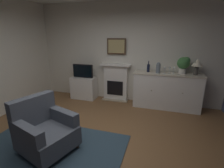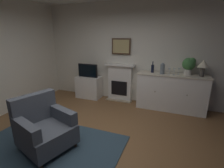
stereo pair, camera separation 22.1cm
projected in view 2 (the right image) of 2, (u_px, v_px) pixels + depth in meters
name	position (u px, v px, depth m)	size (l,w,h in m)	color
ground_plane	(90.00, 148.00, 2.93)	(5.29, 4.92, 0.10)	brown
wall_rear	(129.00, 53.00, 4.69)	(5.29, 0.06, 2.80)	silver
area_rug	(46.00, 150.00, 2.82)	(2.49, 1.77, 0.02)	#2D4251
fireplace_unit	(120.00, 82.00, 4.90)	(0.87, 0.30, 1.10)	white
framed_picture	(121.00, 46.00, 4.64)	(0.55, 0.04, 0.45)	#473323
sideboard_cabinet	(171.00, 92.00, 4.25)	(1.72, 0.49, 0.95)	white
table_lamp	(203.00, 65.00, 3.82)	(0.26, 0.26, 0.40)	#4C4742
wine_bottle	(153.00, 68.00, 4.29)	(0.08, 0.08, 0.29)	black
wine_glass_left	(169.00, 70.00, 4.07)	(0.07, 0.07, 0.16)	silver
wine_glass_center	(174.00, 70.00, 4.06)	(0.07, 0.07, 0.16)	silver
wine_glass_right	(179.00, 70.00, 4.07)	(0.07, 0.07, 0.16)	silver
vase_decorative	(162.00, 68.00, 4.12)	(0.11, 0.11, 0.28)	slate
tv_cabinet	(89.00, 87.00, 5.15)	(0.75, 0.42, 0.66)	white
tv_set	(88.00, 71.00, 4.98)	(0.62, 0.07, 0.40)	black
potted_plant_small	(189.00, 65.00, 3.97)	(0.30, 0.30, 0.43)	beige
armchair	(44.00, 127.00, 2.80)	(1.00, 0.97, 0.92)	#474C56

